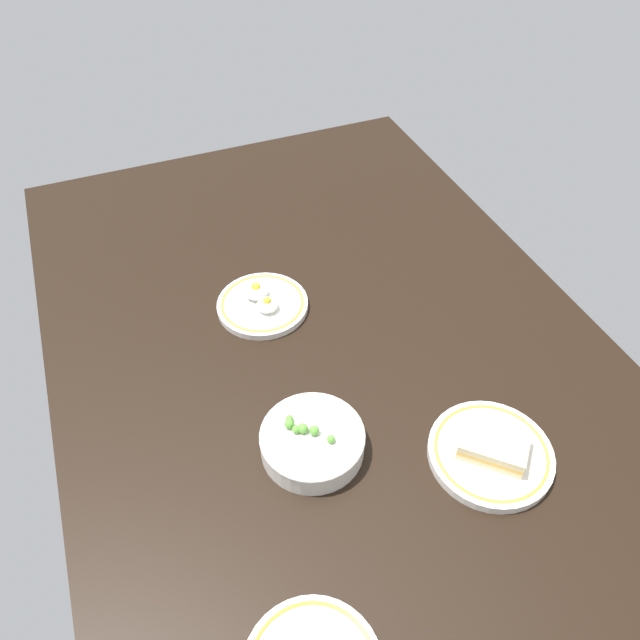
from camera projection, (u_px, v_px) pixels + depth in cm
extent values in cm
cube|color=black|center=(320.00, 335.00, 115.40)|extent=(137.75, 96.88, 4.00)
cylinder|color=white|center=(263.00, 305.00, 117.22)|extent=(17.39, 17.39, 1.33)
torus|color=gold|center=(262.00, 303.00, 116.75)|extent=(15.80, 15.80, 0.50)
ellipsoid|color=white|center=(268.00, 305.00, 114.71)|extent=(4.06, 4.06, 2.23)
sphere|color=yellow|center=(267.00, 301.00, 113.99)|extent=(1.63, 1.63, 1.63)
ellipsoid|color=white|center=(256.00, 291.00, 117.16)|extent=(4.49, 4.49, 2.47)
sphere|color=yellow|center=(256.00, 287.00, 116.37)|extent=(1.80, 1.80, 1.80)
cylinder|color=white|center=(312.00, 442.00, 94.17)|extent=(16.06, 16.06, 3.83)
torus|color=white|center=(312.00, 435.00, 92.81)|extent=(16.22, 16.22, 0.80)
sphere|color=#599E38|center=(289.00, 419.00, 94.14)|extent=(1.25, 1.25, 1.25)
sphere|color=#599E38|center=(303.00, 428.00, 92.73)|extent=(1.58, 1.58, 1.58)
sphere|color=#599E38|center=(289.00, 424.00, 93.35)|extent=(1.51, 1.51, 1.51)
sphere|color=#599E38|center=(331.00, 439.00, 91.58)|extent=(1.27, 1.27, 1.27)
sphere|color=#599E38|center=(296.00, 429.00, 92.78)|extent=(1.30, 1.30, 1.30)
sphere|color=#599E38|center=(314.00, 430.00, 92.50)|extent=(1.55, 1.55, 1.55)
cylinder|color=white|center=(490.00, 454.00, 94.02)|extent=(19.16, 19.16, 1.56)
torus|color=gold|center=(491.00, 451.00, 93.47)|extent=(17.36, 17.36, 0.50)
cube|color=beige|center=(492.00, 449.00, 93.04)|extent=(11.67, 11.80, 1.20)
cube|color=#E5B24C|center=(493.00, 445.00, 92.33)|extent=(11.67, 11.80, 0.80)
cube|color=beige|center=(495.00, 442.00, 91.61)|extent=(11.67, 11.80, 1.20)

